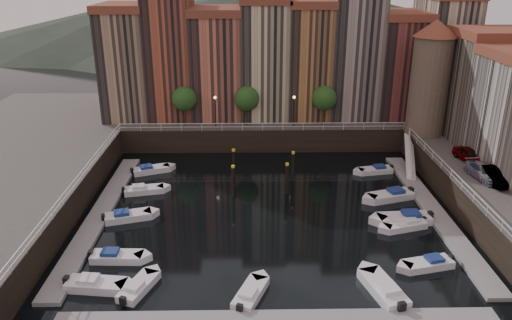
{
  "coord_description": "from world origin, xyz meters",
  "views": [
    {
      "loc": [
        -1.87,
        -44.29,
        22.5
      ],
      "look_at": [
        -1.05,
        4.0,
        3.65
      ],
      "focal_mm": 35.0,
      "sensor_mm": 36.0,
      "label": 1
    }
  ],
  "objects_px": {
    "mooring_pilings": "(262,173)",
    "boat_left_2": "(127,216)",
    "boat_left_0": "(95,285)",
    "car_a": "(469,156)",
    "gangway": "(410,154)",
    "boat_left_1": "(116,257)",
    "car_b": "(493,176)",
    "car_c": "(484,173)",
    "corner_tower": "(430,76)"
  },
  "relations": [
    {
      "from": "car_c",
      "to": "car_b",
      "type": "bearing_deg",
      "value": -74.46
    },
    {
      "from": "boat_left_0",
      "to": "boat_left_2",
      "type": "relative_size",
      "value": 1.03
    },
    {
      "from": "boat_left_1",
      "to": "car_a",
      "type": "height_order",
      "value": "car_a"
    },
    {
      "from": "car_a",
      "to": "gangway",
      "type": "bearing_deg",
      "value": 118.99
    },
    {
      "from": "car_b",
      "to": "car_c",
      "type": "xyz_separation_m",
      "value": [
        -0.47,
        1.03,
        -0.04
      ]
    },
    {
      "from": "corner_tower",
      "to": "car_b",
      "type": "relative_size",
      "value": 3.09
    },
    {
      "from": "boat_left_0",
      "to": "car_b",
      "type": "bearing_deg",
      "value": 25.93
    },
    {
      "from": "boat_left_2",
      "to": "car_a",
      "type": "distance_m",
      "value": 35.78
    },
    {
      "from": "gangway",
      "to": "car_b",
      "type": "height_order",
      "value": "car_b"
    },
    {
      "from": "gangway",
      "to": "boat_left_0",
      "type": "relative_size",
      "value": 1.73
    },
    {
      "from": "boat_left_1",
      "to": "car_a",
      "type": "distance_m",
      "value": 37.11
    },
    {
      "from": "boat_left_0",
      "to": "boat_left_2",
      "type": "xyz_separation_m",
      "value": [
        -0.07,
        10.89,
        -0.01
      ]
    },
    {
      "from": "car_c",
      "to": "boat_left_0",
      "type": "bearing_deg",
      "value": -168.21
    },
    {
      "from": "boat_left_0",
      "to": "mooring_pilings",
      "type": "bearing_deg",
      "value": 61.62
    },
    {
      "from": "gangway",
      "to": "car_b",
      "type": "bearing_deg",
      "value": -67.7
    },
    {
      "from": "boat_left_0",
      "to": "car_c",
      "type": "height_order",
      "value": "car_c"
    },
    {
      "from": "mooring_pilings",
      "to": "boat_left_1",
      "type": "bearing_deg",
      "value": -130.55
    },
    {
      "from": "boat_left_2",
      "to": "gangway",
      "type": "bearing_deg",
      "value": 4.75
    },
    {
      "from": "boat_left_0",
      "to": "car_b",
      "type": "relative_size",
      "value": 1.08
    },
    {
      "from": "boat_left_0",
      "to": "car_c",
      "type": "bearing_deg",
      "value": 27.68
    },
    {
      "from": "car_a",
      "to": "car_b",
      "type": "relative_size",
      "value": 0.93
    },
    {
      "from": "corner_tower",
      "to": "car_b",
      "type": "xyz_separation_m",
      "value": [
        1.57,
        -15.4,
        -6.46
      ]
    },
    {
      "from": "corner_tower",
      "to": "boat_left_1",
      "type": "distance_m",
      "value": 41.5
    },
    {
      "from": "corner_tower",
      "to": "boat_left_0",
      "type": "relative_size",
      "value": 2.87
    },
    {
      "from": "boat_left_2",
      "to": "boat_left_1",
      "type": "bearing_deg",
      "value": -101.19
    },
    {
      "from": "boat_left_2",
      "to": "corner_tower",
      "type": "bearing_deg",
      "value": 9.56
    },
    {
      "from": "boat_left_1",
      "to": "boat_left_2",
      "type": "distance_m",
      "value": 7.06
    },
    {
      "from": "mooring_pilings",
      "to": "corner_tower",
      "type": "bearing_deg",
      "value": 24.21
    },
    {
      "from": "boat_left_1",
      "to": "car_c",
      "type": "bearing_deg",
      "value": 17.25
    },
    {
      "from": "boat_left_0",
      "to": "boat_left_1",
      "type": "xyz_separation_m",
      "value": [
        0.62,
        3.86,
        -0.02
      ]
    },
    {
      "from": "gangway",
      "to": "car_b",
      "type": "distance_m",
      "value": 11.93
    },
    {
      "from": "corner_tower",
      "to": "car_c",
      "type": "bearing_deg",
      "value": -85.61
    },
    {
      "from": "boat_left_0",
      "to": "car_a",
      "type": "bearing_deg",
      "value": 33.77
    },
    {
      "from": "gangway",
      "to": "car_b",
      "type": "xyz_separation_m",
      "value": [
        4.47,
        -10.9,
        1.82
      ]
    },
    {
      "from": "gangway",
      "to": "mooring_pilings",
      "type": "relative_size",
      "value": 1.2
    },
    {
      "from": "car_a",
      "to": "car_b",
      "type": "height_order",
      "value": "car_b"
    },
    {
      "from": "car_b",
      "to": "car_c",
      "type": "height_order",
      "value": "car_b"
    },
    {
      "from": "car_a",
      "to": "corner_tower",
      "type": "bearing_deg",
      "value": 87.77
    },
    {
      "from": "gangway",
      "to": "corner_tower",
      "type": "bearing_deg",
      "value": 57.2
    },
    {
      "from": "gangway",
      "to": "boat_left_0",
      "type": "height_order",
      "value": "gangway"
    },
    {
      "from": "mooring_pilings",
      "to": "boat_left_2",
      "type": "distance_m",
      "value": 14.99
    },
    {
      "from": "boat_left_2",
      "to": "boat_left_0",
      "type": "bearing_deg",
      "value": -106.41
    },
    {
      "from": "gangway",
      "to": "boat_left_1",
      "type": "relative_size",
      "value": 1.86
    },
    {
      "from": "corner_tower",
      "to": "car_c",
      "type": "height_order",
      "value": "corner_tower"
    },
    {
      "from": "mooring_pilings",
      "to": "car_c",
      "type": "bearing_deg",
      "value": -13.6
    },
    {
      "from": "boat_left_2",
      "to": "car_c",
      "type": "distance_m",
      "value": 34.74
    },
    {
      "from": "mooring_pilings",
      "to": "boat_left_0",
      "type": "relative_size",
      "value": 1.44
    },
    {
      "from": "corner_tower",
      "to": "boat_left_0",
      "type": "height_order",
      "value": "corner_tower"
    },
    {
      "from": "car_b",
      "to": "car_c",
      "type": "distance_m",
      "value": 1.13
    },
    {
      "from": "gangway",
      "to": "car_a",
      "type": "bearing_deg",
      "value": -49.64
    }
  ]
}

